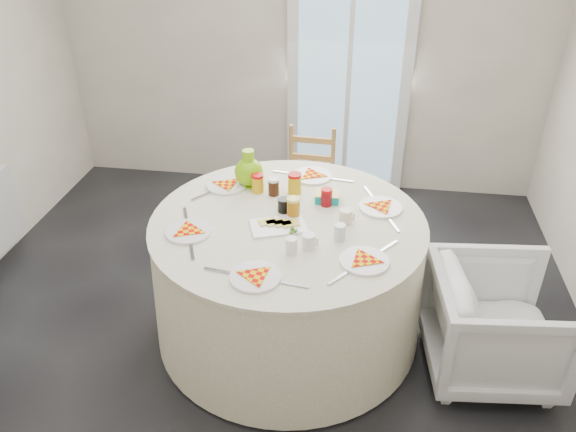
# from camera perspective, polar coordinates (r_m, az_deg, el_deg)

# --- Properties ---
(floor) EXTENTS (4.00, 4.00, 0.00)m
(floor) POSITION_cam_1_polar(r_m,az_deg,el_deg) (3.53, -3.09, -11.44)
(floor) COLOR black
(floor) RESTS_ON ground
(wall_back) EXTENTS (4.00, 0.02, 2.60)m
(wall_back) POSITION_cam_1_polar(r_m,az_deg,el_deg) (4.70, 1.37, 17.81)
(wall_back) COLOR #BCB5A3
(wall_back) RESTS_ON floor
(glass_door) EXTENTS (1.00, 0.08, 2.10)m
(glass_door) POSITION_cam_1_polar(r_m,az_deg,el_deg) (4.69, 6.27, 14.43)
(glass_door) COLOR silver
(glass_door) RESTS_ON floor
(table) EXTENTS (1.57, 1.57, 0.80)m
(table) POSITION_cam_1_polar(r_m,az_deg,el_deg) (3.31, 0.00, -6.30)
(table) COLOR white
(table) RESTS_ON floor
(wooden_chair) EXTENTS (0.39, 0.37, 0.83)m
(wooden_chair) POSITION_cam_1_polar(r_m,az_deg,el_deg) (4.17, 2.06, 3.78)
(wooden_chair) COLOR #B37B40
(wooden_chair) RESTS_ON floor
(armchair) EXTENTS (0.70, 0.74, 0.70)m
(armchair) POSITION_cam_1_polar(r_m,az_deg,el_deg) (3.24, 20.57, -9.28)
(armchair) COLOR silver
(armchair) RESTS_ON floor
(place_settings) EXTENTS (1.50, 1.50, 0.02)m
(place_settings) POSITION_cam_1_polar(r_m,az_deg,el_deg) (3.08, 0.00, -0.48)
(place_settings) COLOR white
(place_settings) RESTS_ON table
(jar_cluster) EXTENTS (0.53, 0.37, 0.14)m
(jar_cluster) POSITION_cam_1_polar(r_m,az_deg,el_deg) (3.27, 0.17, 2.55)
(jar_cluster) COLOR #95501E
(jar_cluster) RESTS_ON table
(butter_tub) EXTENTS (0.15, 0.11, 0.06)m
(butter_tub) POSITION_cam_1_polar(r_m,az_deg,el_deg) (3.27, 3.99, 1.70)
(butter_tub) COLOR #048488
(butter_tub) RESTS_ON table
(green_pitcher) EXTENTS (0.18, 0.18, 0.22)m
(green_pitcher) POSITION_cam_1_polar(r_m,az_deg,el_deg) (3.41, -4.01, 4.63)
(green_pitcher) COLOR #75BD08
(green_pitcher) RESTS_ON table
(cheese_platter) EXTENTS (0.34, 0.28, 0.04)m
(cheese_platter) POSITION_cam_1_polar(r_m,az_deg,el_deg) (3.02, -1.02, -1.15)
(cheese_platter) COLOR silver
(cheese_platter) RESTS_ON table
(mugs_glasses) EXTENTS (0.68, 0.68, 0.10)m
(mugs_glasses) POSITION_cam_1_polar(r_m,az_deg,el_deg) (3.03, 2.60, -0.31)
(mugs_glasses) COLOR gray
(mugs_glasses) RESTS_ON table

